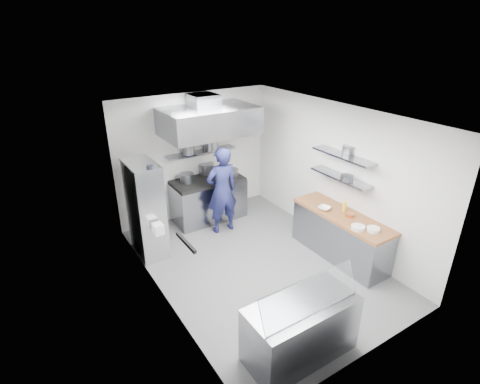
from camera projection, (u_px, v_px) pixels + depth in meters
floor at (257, 264)px, 6.99m from camera, size 5.00×5.00×0.00m
ceiling at (261, 115)px, 5.83m from camera, size 5.00×5.00×0.00m
wall_back at (194, 156)px, 8.33m from camera, size 3.60×2.80×0.02m
wall_front at (378, 271)px, 4.49m from camera, size 3.60×2.80×0.02m
wall_left at (159, 224)px, 5.53m from camera, size 2.80×5.00×0.02m
wall_right at (334, 175)px, 7.29m from camera, size 2.80×5.00×0.02m
gas_range at (208, 200)px, 8.47m from camera, size 1.60×0.80×0.90m
cooktop at (208, 180)px, 8.27m from camera, size 1.57×0.78×0.06m
stock_pot_left at (187, 178)px, 8.07m from camera, size 0.30×0.30×0.20m
stock_pot_mid at (206, 168)px, 8.53m from camera, size 0.36×0.36×0.24m
stock_pot_right at (232, 172)px, 8.43m from camera, size 0.26×0.26×0.16m
over_range_shelf at (201, 152)px, 8.21m from camera, size 1.60×0.30×0.04m
shelf_pot_a at (188, 150)px, 8.00m from camera, size 0.25×0.25×0.18m
shelf_pot_b at (211, 145)px, 8.25m from camera, size 0.32×0.32×0.22m
extractor_hood at (209, 121)px, 7.57m from camera, size 1.90×1.15×0.55m
hood_duct at (203, 100)px, 7.58m from camera, size 0.55×0.55×0.24m
red_firebox at (141, 167)px, 7.67m from camera, size 0.22×0.10×0.26m
chef at (222, 190)px, 7.76m from camera, size 0.71×0.49×1.87m
wire_rack at (146, 209)px, 7.01m from camera, size 0.50×0.90×1.85m
rack_bin_a at (158, 229)px, 6.59m from camera, size 0.16×0.21×0.19m
rack_bin_b at (144, 191)px, 6.85m from camera, size 0.14×0.18×0.16m
rack_jar at (150, 171)px, 6.41m from camera, size 0.11×0.11×0.18m
knife_strip at (186, 242)px, 4.79m from camera, size 0.04×0.55×0.05m
prep_counter_base at (340, 237)px, 7.08m from camera, size 0.62×2.00×0.84m
prep_counter_top at (343, 216)px, 6.89m from camera, size 0.65×2.04×0.06m
plate_stack_a at (373, 229)px, 6.32m from camera, size 0.22×0.22×0.06m
plate_stack_b at (358, 228)px, 6.37m from camera, size 0.23×0.23×0.06m
copper_pan at (350, 215)px, 6.79m from camera, size 0.17×0.17×0.06m
squeeze_bottle at (344, 207)px, 6.97m from camera, size 0.07×0.07×0.18m
mixing_bowl at (324, 208)px, 7.04m from camera, size 0.29×0.29×0.06m
wall_shelf_lower at (340, 177)px, 6.94m from camera, size 0.30×1.30×0.04m
wall_shelf_upper at (343, 156)px, 6.76m from camera, size 0.30×1.30×0.04m
shelf_pot_c at (347, 178)px, 6.72m from camera, size 0.23×0.23×0.10m
shelf_pot_d at (349, 149)px, 6.80m from camera, size 0.24×0.24×0.14m
display_case at (300, 329)px, 4.93m from camera, size 1.50×0.70×0.85m
display_glass at (310, 296)px, 4.57m from camera, size 1.47×0.19×0.42m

